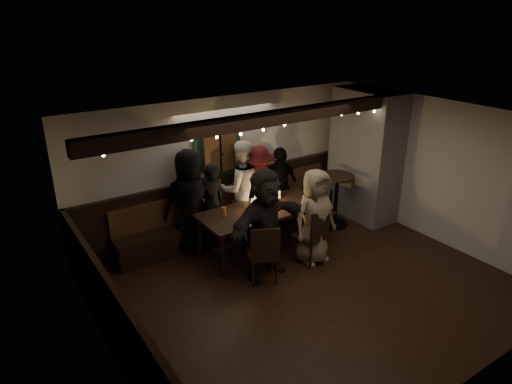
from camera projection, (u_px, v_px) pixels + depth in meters
room at (306, 183)px, 8.34m from camera, size 6.02×5.01×2.62m
dining_table at (262, 212)px, 7.94m from camera, size 2.25×0.96×0.97m
chair_near_left at (264, 252)px, 7.01m from camera, size 0.60×0.60×1.01m
chair_near_right at (314, 233)px, 7.59m from camera, size 0.54×0.54×1.01m
chair_end at (321, 211)px, 8.58m from camera, size 0.51×0.51×0.86m
high_top at (336, 194)px, 8.92m from camera, size 0.66×0.66×1.05m
person_a at (190, 201)px, 7.90m from camera, size 1.00×0.76×1.85m
person_b at (212, 204)px, 8.18m from camera, size 0.60×0.42×1.55m
person_c at (241, 189)px, 8.47m from camera, size 1.04×0.89×1.84m
person_d at (258, 191)px, 8.54m from camera, size 1.19×0.78×1.72m
person_e at (280, 186)px, 8.97m from camera, size 0.99×0.60×1.58m
person_f at (265, 224)px, 7.11m from camera, size 1.77×0.85×1.83m
person_g at (314, 217)px, 7.56m from camera, size 0.82×0.54×1.66m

